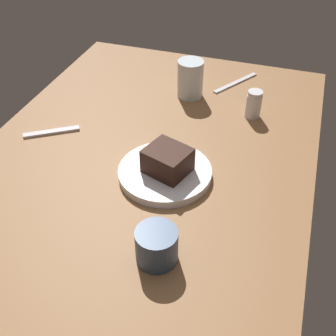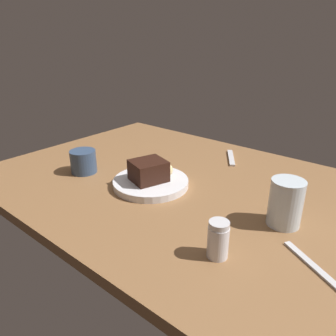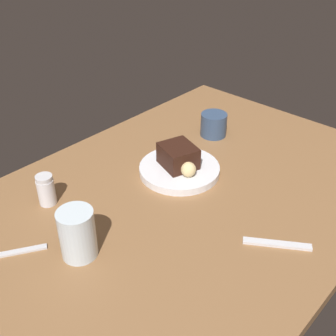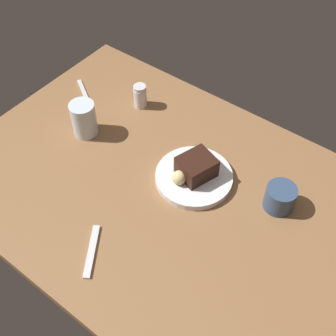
# 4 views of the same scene
# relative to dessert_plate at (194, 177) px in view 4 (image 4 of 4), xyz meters

# --- Properties ---
(dining_table) EXTENTS (1.20, 0.84, 0.03)m
(dining_table) POSITION_rel_dessert_plate_xyz_m (-0.06, -0.08, -0.03)
(dining_table) COLOR brown
(dining_table) RESTS_ON ground
(dessert_plate) EXTENTS (0.22, 0.22, 0.02)m
(dessert_plate) POSITION_rel_dessert_plate_xyz_m (0.00, 0.00, 0.00)
(dessert_plate) COLOR silver
(dessert_plate) RESTS_ON dining_table
(chocolate_cake_slice) EXTENTS (0.11, 0.12, 0.06)m
(chocolate_cake_slice) POSITION_rel_dessert_plate_xyz_m (0.00, 0.01, 0.04)
(chocolate_cake_slice) COLOR black
(chocolate_cake_slice) RESTS_ON dessert_plate
(bread_roll) EXTENTS (0.04, 0.04, 0.04)m
(bread_roll) POSITION_rel_dessert_plate_xyz_m (-0.02, -0.05, 0.03)
(bread_roll) COLOR #DBC184
(bread_roll) RESTS_ON dessert_plate
(salt_shaker) EXTENTS (0.04, 0.04, 0.08)m
(salt_shaker) POSITION_rel_dessert_plate_xyz_m (-0.32, 0.15, 0.03)
(salt_shaker) COLOR silver
(salt_shaker) RESTS_ON dining_table
(water_glass) EXTENTS (0.08, 0.08, 0.11)m
(water_glass) POSITION_rel_dessert_plate_xyz_m (-0.38, -0.05, 0.05)
(water_glass) COLOR silver
(water_glass) RESTS_ON dining_table
(coffee_cup) EXTENTS (0.08, 0.08, 0.07)m
(coffee_cup) POSITION_rel_dessert_plate_xyz_m (0.24, 0.06, 0.03)
(coffee_cup) COLOR #334766
(coffee_cup) RESTS_ON dining_table
(dessert_spoon) EXTENTS (0.10, 0.14, 0.01)m
(dessert_spoon) POSITION_rel_dessert_plate_xyz_m (-0.07, -0.35, -0.01)
(dessert_spoon) COLOR silver
(dessert_spoon) RESTS_ON dining_table
(butter_knife) EXTENTS (0.17, 0.11, 0.01)m
(butter_knife) POSITION_rel_dessert_plate_xyz_m (-0.50, 0.07, -0.01)
(butter_knife) COLOR silver
(butter_knife) RESTS_ON dining_table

